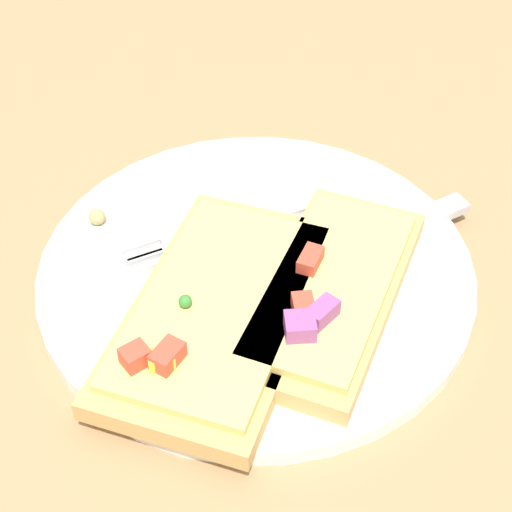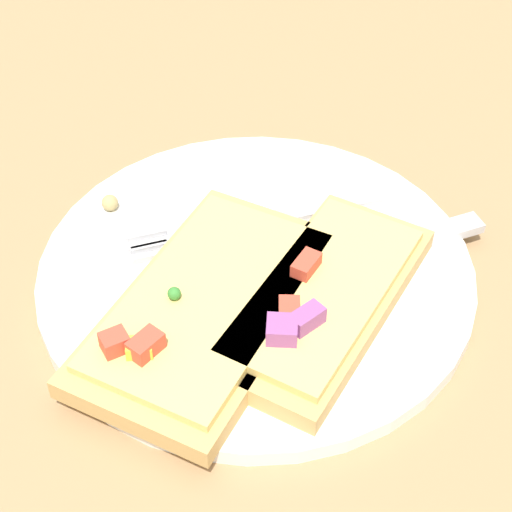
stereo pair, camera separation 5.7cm
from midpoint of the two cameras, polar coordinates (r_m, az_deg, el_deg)
ground_plane at (r=0.58m, az=-2.78°, el=-1.69°), size 4.00×4.00×0.00m
plate at (r=0.58m, az=-2.80°, el=-1.28°), size 0.29×0.29×0.01m
fork at (r=0.60m, az=-3.01°, el=2.16°), size 0.19×0.13×0.01m
knife at (r=0.59m, az=4.23°, el=0.62°), size 0.19×0.14×0.01m
pizza_slice_main at (r=0.53m, az=-5.52°, el=-3.91°), size 0.15×0.21×0.03m
pizza_slice_corner at (r=0.54m, az=1.96°, el=-2.54°), size 0.13×0.19×0.03m
crumb_scatter at (r=0.60m, az=-10.24°, el=1.78°), size 0.13×0.04×0.01m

